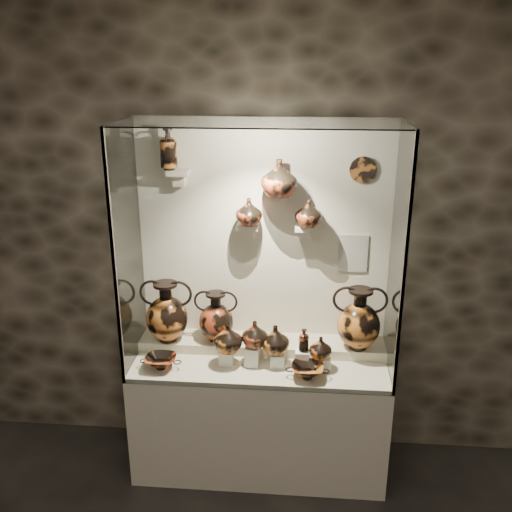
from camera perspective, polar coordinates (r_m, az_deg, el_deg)
The scene contains 36 objects.
wall_back at distance 3.86m, azimuth 0.79°, elevation 1.89°, with size 5.00×0.02×3.20m, color black.
plinth at distance 4.11m, azimuth 0.38°, elevation -15.68°, with size 1.70×0.60×0.80m, color beige.
front_tier at distance 3.88m, azimuth 0.39°, elevation -10.67°, with size 1.68×0.58×0.03m, color beige.
rear_tier at distance 4.02m, azimuth 0.59°, elevation -8.99°, with size 1.70×0.25×0.10m, color beige.
back_panel at distance 3.85m, azimuth 0.79°, elevation 1.87°, with size 1.70×0.03×1.60m, color beige.
glass_front at distance 3.28m, azimuth 0.01°, elevation -1.34°, with size 1.70×0.01×1.60m, color white.
glass_left at distance 3.72m, azimuth -12.70°, elevation 0.70°, with size 0.01×0.60×1.60m, color white.
glass_right at distance 3.59m, azimuth 13.99°, elevation -0.04°, with size 0.01×0.60×1.60m, color white.
glass_top at distance 3.38m, azimuth 0.45°, elevation 13.20°, with size 1.70×0.60×0.01m, color white.
frame_post_left at distance 3.45m, azimuth -14.00°, elevation -0.84°, with size 0.02×0.02×1.60m, color gray.
frame_post_right at distance 3.32m, azimuth 14.61°, elevation -1.70°, with size 0.02×0.02×1.60m, color gray.
pedestal_a at distance 3.83m, azimuth -3.00°, elevation -10.04°, with size 0.09×0.09×0.10m, color white.
pedestal_b at distance 3.81m, azimuth -0.43°, elevation -9.97°, with size 0.09×0.09×0.13m, color white.
pedestal_c at distance 3.80m, azimuth 2.16°, elevation -10.33°, with size 0.09×0.09×0.09m, color white.
pedestal_d at distance 3.79m, azimuth 4.62°, elevation -10.21°, with size 0.09×0.09×0.12m, color white.
pedestal_e at distance 3.81m, azimuth 6.75°, elevation -10.53°, with size 0.09×0.09×0.08m, color white.
bracket_ul at distance 3.75m, azimuth -7.77°, elevation 8.29°, with size 0.14×0.12×0.04m, color beige.
bracket_ca at distance 3.76m, azimuth -0.81°, elevation 3.02°, with size 0.14×0.12×0.04m, color beige.
bracket_cb at distance 3.70m, azimuth 2.28°, elevation 5.91°, with size 0.10×0.12×0.04m, color beige.
bracket_cc at distance 3.74m, azimuth 4.99°, elevation 2.87°, with size 0.14×0.12×0.04m, color beige.
amphora_left at distance 3.95m, azimuth -8.92°, elevation -5.51°, with size 0.34×0.34×0.43m, color #B66322, non-canonical shape.
amphora_mid at distance 3.93m, azimuth -4.01°, elevation -6.05°, with size 0.28×0.28×0.36m, color #97361A, non-canonical shape.
amphora_right at distance 3.86m, azimuth 10.26°, elevation -6.18°, with size 0.34×0.34×0.43m, color #B66322, non-canonical shape.
jug_a at distance 3.74m, azimuth -2.82°, elevation -8.17°, with size 0.19×0.19×0.20m, color #B66322.
jug_b at distance 3.74m, azimuth -0.12°, elevation -7.81°, with size 0.17×0.17×0.18m, color #97361A.
jug_c at distance 3.75m, azimuth 1.94°, elevation -8.33°, with size 0.19×0.19×0.19m, color #B66322.
jug_e at distance 3.74m, azimuth 6.47°, elevation -9.09°, with size 0.15×0.15×0.15m, color #B66322.
lekythos_small at distance 3.72m, azimuth 4.81°, elevation -8.24°, with size 0.08×0.08×0.17m, color #97361A, non-canonical shape.
kylix_left at distance 3.82m, azimuth -9.51°, elevation -10.34°, with size 0.26×0.22×0.10m, color #97361A, non-canonical shape.
kylix_right at distance 3.69m, azimuth 5.18°, elevation -11.30°, with size 0.27×0.22×0.11m, color #B66322, non-canonical shape.
lekythos_tall at distance 3.72m, azimuth -8.76°, elevation 10.77°, with size 0.12×0.12×0.30m, color #B66322, non-canonical shape.
ovoid_vase_a at distance 3.70m, azimuth -0.71°, elevation 4.45°, with size 0.17×0.17×0.18m, color #97361A.
ovoid_vase_b at distance 3.60m, azimuth 2.33°, elevation 7.79°, with size 0.23×0.23×0.24m, color #97361A.
ovoid_vase_c at distance 3.68m, azimuth 5.25°, elevation 4.31°, with size 0.17×0.17×0.18m, color #97361A.
wall_plate at distance 3.72m, azimuth 10.65°, elevation 8.46°, with size 0.17×0.17×0.02m, color #924F1C.
info_placard at distance 3.87m, azimuth 9.67°, elevation 0.26°, with size 0.20×0.01×0.26m, color beige.
Camera 1 is at (0.26, -1.17, 2.76)m, focal length 40.00 mm.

